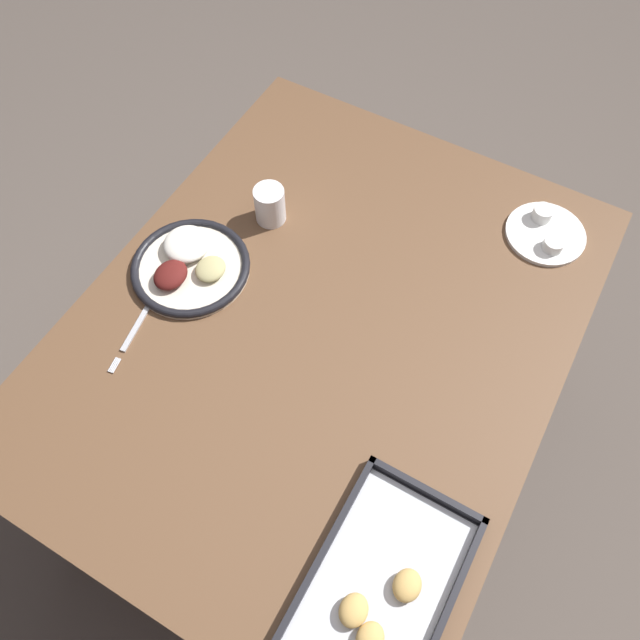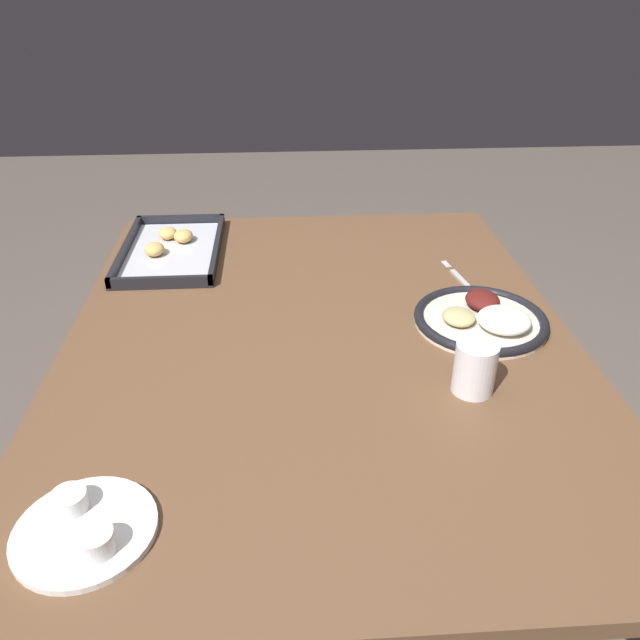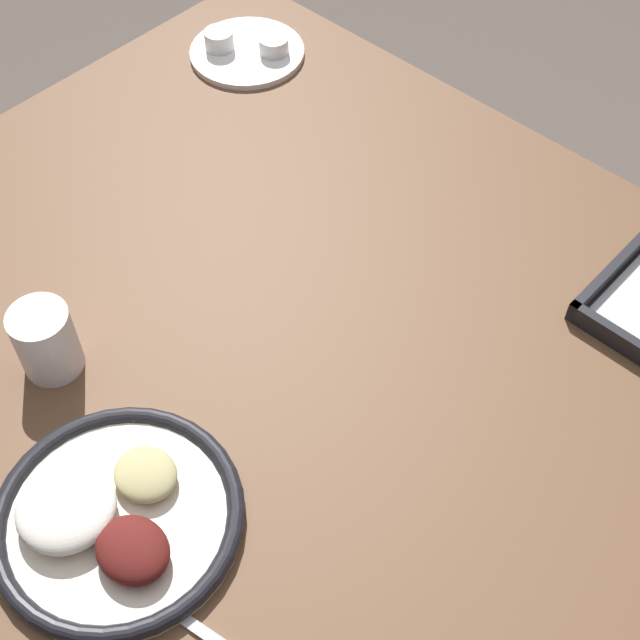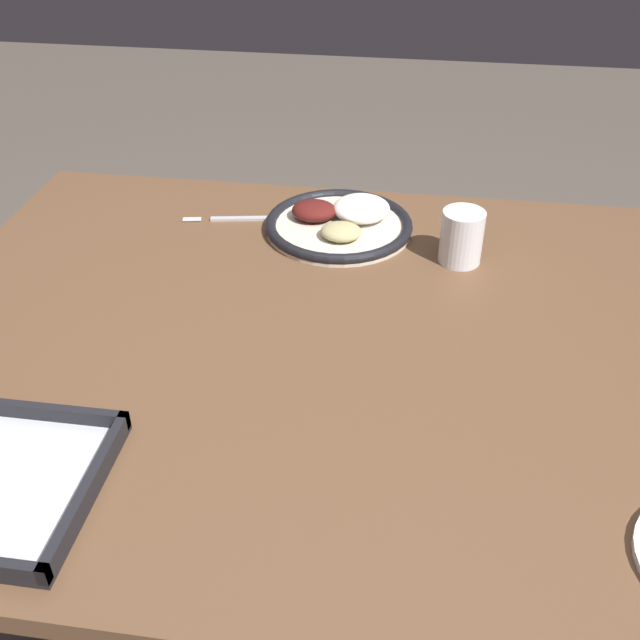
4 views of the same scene
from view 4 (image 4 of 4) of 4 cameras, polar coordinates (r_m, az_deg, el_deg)
name	(u,v)px [view 4 (image 4 of 4)]	position (r m, az deg, el deg)	size (l,w,h in m)	color
ground_plane	(323,623)	(1.67, 0.21, -22.06)	(8.00, 8.00, 0.00)	#564C44
dining_table	(324,383)	(1.18, 0.28, -4.84)	(1.29, 1.01, 0.74)	brown
dinner_plate	(340,222)	(1.40, 1.57, 7.45)	(0.27, 0.27, 0.05)	beige
fork	(242,219)	(1.44, -5.93, 7.69)	(0.20, 0.05, 0.00)	#B2B2B7
drinking_cup	(462,237)	(1.30, 10.74, 6.24)	(0.07, 0.07, 0.09)	white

